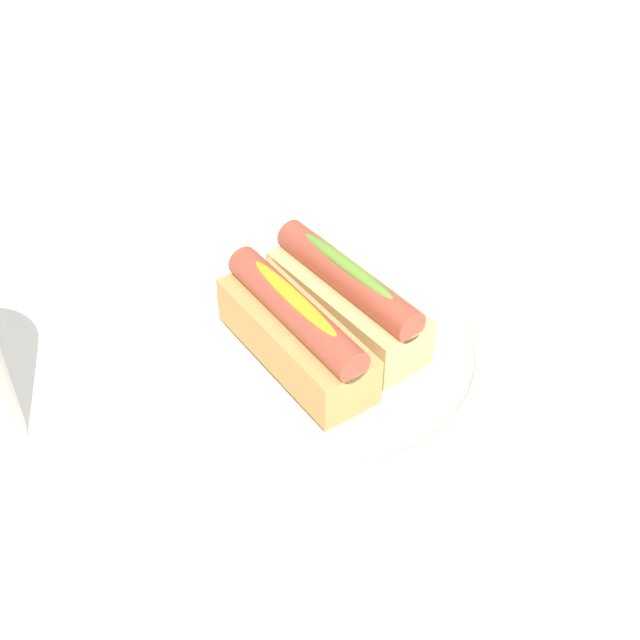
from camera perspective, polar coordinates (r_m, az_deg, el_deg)
ground_plane at (r=0.68m, az=0.14°, el=-3.75°), size 2.40×2.40×0.00m
serving_bowl at (r=0.68m, az=-0.00°, el=-2.20°), size 0.27×0.27×0.03m
hotdog_front at (r=0.66m, az=1.82°, el=1.52°), size 0.15×0.07×0.06m
hotdog_back at (r=0.63m, az=-1.90°, el=-0.51°), size 0.15×0.06×0.06m
water_glass at (r=0.84m, az=-6.47°, el=8.96°), size 0.07×0.07×0.09m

